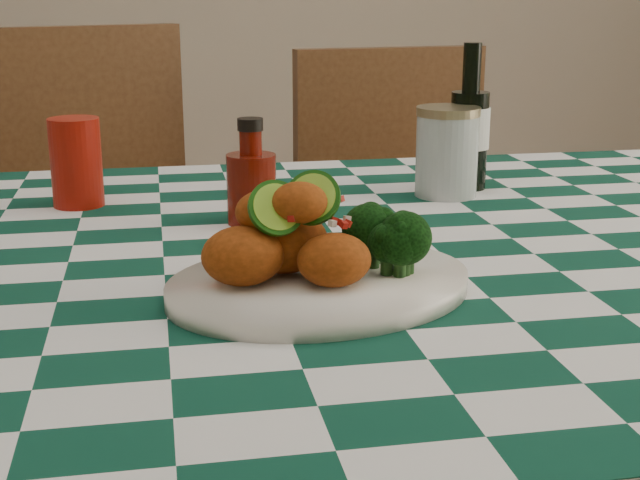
{
  "coord_description": "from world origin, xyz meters",
  "views": [
    {
      "loc": [
        -0.21,
        -0.96,
        1.08
      ],
      "look_at": [
        -0.06,
        -0.15,
        0.84
      ],
      "focal_mm": 50.0,
      "sensor_mm": 36.0,
      "label": 1
    }
  ],
  "objects": [
    {
      "name": "plate",
      "position": [
        -0.06,
        -0.15,
        0.8
      ],
      "size": [
        0.36,
        0.31,
        0.02
      ],
      "primitive_type": null,
      "rotation": [
        0.0,
        0.0,
        0.28
      ],
      "color": "white",
      "rests_on": "dining_table"
    },
    {
      "name": "fried_chicken_pile",
      "position": [
        -0.08,
        -0.15,
        0.85
      ],
      "size": [
        0.15,
        0.11,
        0.09
      ],
      "primitive_type": null,
      "color": "#A33F0F",
      "rests_on": "plate"
    },
    {
      "name": "broccoli_side",
      "position": [
        0.02,
        -0.14,
        0.84
      ],
      "size": [
        0.08,
        0.08,
        0.06
      ],
      "primitive_type": null,
      "color": "black",
      "rests_on": "plate"
    },
    {
      "name": "red_tumbler",
      "position": [
        -0.31,
        0.26,
        0.85
      ],
      "size": [
        0.08,
        0.08,
        0.12
      ],
      "primitive_type": "cylinder",
      "rotation": [
        0.0,
        0.0,
        0.14
      ],
      "color": "#9E1408",
      "rests_on": "dining_table"
    },
    {
      "name": "ketchup_bottle",
      "position": [
        -0.09,
        0.13,
        0.85
      ],
      "size": [
        0.08,
        0.08,
        0.13
      ],
      "primitive_type": null,
      "rotation": [
        0.0,
        0.0,
        0.25
      ],
      "color": "#5C0E04",
      "rests_on": "dining_table"
    },
    {
      "name": "mason_jar",
      "position": [
        0.2,
        0.23,
        0.85
      ],
      "size": [
        0.11,
        0.11,
        0.13
      ],
      "primitive_type": null,
      "rotation": [
        0.0,
        0.0,
        0.2
      ],
      "color": "#B2BCBA",
      "rests_on": "dining_table"
    },
    {
      "name": "beer_bottle",
      "position": [
        0.24,
        0.27,
        0.89
      ],
      "size": [
        0.07,
        0.07,
        0.21
      ],
      "primitive_type": null,
      "rotation": [
        0.0,
        0.0,
        -0.12
      ],
      "color": "black",
      "rests_on": "dining_table"
    },
    {
      "name": "wooden_chair_left",
      "position": [
        -0.29,
        0.75,
        0.5
      ],
      "size": [
        0.6,
        0.61,
        1.0
      ],
      "primitive_type": null,
      "rotation": [
        0.0,
        0.0,
        0.37
      ],
      "color": "#472814",
      "rests_on": "ground"
    },
    {
      "name": "wooden_chair_right",
      "position": [
        0.33,
        0.74,
        0.47
      ],
      "size": [
        0.48,
        0.5,
        0.95
      ],
      "primitive_type": null,
      "rotation": [
        0.0,
        0.0,
        0.11
      ],
      "color": "#472814",
      "rests_on": "ground"
    }
  ]
}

